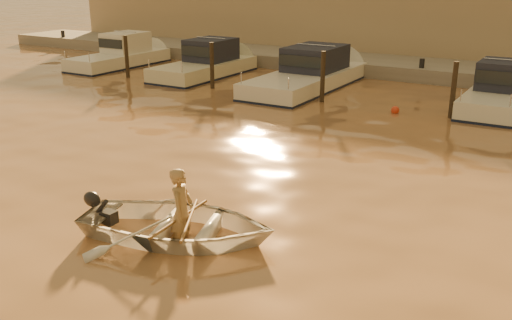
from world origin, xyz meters
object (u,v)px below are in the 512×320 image
Objects in this scene: person at (182,211)px; waterfront_building at (423,17)px; moored_boat_1 at (204,63)px; moored_boat_2 at (307,74)px; moored_boat_4 at (497,93)px; dinghy at (178,224)px; moored_boat_0 at (119,55)px.

waterfront_building is (-2.50, 25.63, 1.82)m from person.
moored_boat_1 is at bearing 17.62° from person.
moored_boat_2 is 7.86m from moored_boat_4.
dinghy is at bearing -73.54° from moored_boat_2.
moored_boat_2 is at bearing -0.33° from dinghy.
moored_boat_2 is at bearing 0.00° from moored_boat_0.
person is 15.03m from moored_boat_4.
dinghy is at bearing -55.90° from moored_boat_1.
moored_boat_2 is (11.22, 0.00, 0.00)m from moored_boat_0.
moored_boat_0 is 0.98× the size of moored_boat_1.
dinghy is at bearing -84.65° from waterfront_building.
dinghy is 0.45× the size of moored_boat_2.
moored_boat_2 is (5.59, 0.00, 0.00)m from moored_boat_1.
person reaches higher than dinghy.
person is 21.42m from moored_boat_0.
moored_boat_2 is at bearing 180.00° from moored_boat_4.
moored_boat_4 is at bearing 0.00° from moored_boat_2.
moored_boat_1 is (-9.93, 14.66, 0.34)m from dinghy.
moored_boat_2 is 1.41× the size of moored_boat_4.
moored_boat_4 is at bearing 0.00° from moored_boat_0.
waterfront_building is at bearing 39.91° from moored_boat_0.
moored_boat_2 reaches higher than dinghy.
dinghy is 17.70m from moored_boat_1.
waterfront_building reaches higher than moored_boat_0.
moored_boat_0 is 0.78× the size of moored_boat_2.
moored_boat_1 reaches higher than person.
waterfront_building is at bearing -11.23° from person.
person is 15.28m from moored_boat_2.
moored_boat_4 is 0.13× the size of waterfront_building.
moored_boat_0 is at bearing 180.00° from moored_boat_4.
dinghy is at bearing 90.00° from person.
moored_boat_0 and moored_boat_1 have the same top height.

